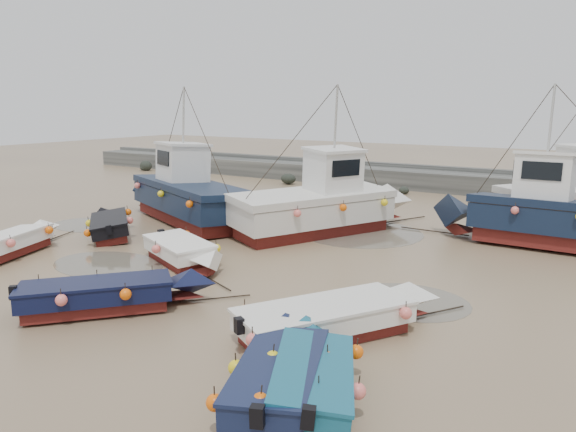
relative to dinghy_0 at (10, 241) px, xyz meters
name	(u,v)px	position (x,y,z in m)	size (l,w,h in m)	color
ground	(206,280)	(7.98, 1.60, -0.54)	(120.00, 120.00, 0.00)	#8E7857
seawall	(432,181)	(8.02, 23.59, 0.09)	(60.00, 4.92, 1.50)	slate
puddle_a	(108,264)	(3.96, 1.08, -0.54)	(4.31, 4.31, 0.01)	#615A4C
puddle_b	(407,301)	(14.05, 3.13, -0.54)	(3.56, 3.56, 0.01)	#615A4C
puddle_c	(91,225)	(-1.86, 5.01, -0.54)	(3.91, 3.91, 0.01)	#615A4C
puddle_d	(363,233)	(9.43, 10.13, -0.54)	(5.13, 5.13, 0.01)	#615A4C
dinghy_0	(10,241)	(0.00, 0.00, 0.00)	(2.94, 6.18, 1.43)	maroon
dinghy_1	(110,291)	(7.54, -1.81, 0.00)	(4.74, 5.23, 1.43)	maroon
dinghy_2	(311,369)	(14.38, -2.85, 0.02)	(2.97, 4.97, 1.43)	maroon
dinghy_3	(338,314)	(13.48, -0.01, 0.00)	(4.08, 6.06, 1.43)	maroon
dinghy_4	(111,222)	(0.54, 4.20, 0.01)	(4.93, 4.32, 1.43)	maroon
dinghy_5	(184,250)	(6.28, 2.43, 0.02)	(5.18, 2.96, 1.43)	maroon
dinghy_6	(283,367)	(13.87, -3.05, 0.02)	(2.80, 5.33, 1.43)	maroon
cabin_boat_0	(185,193)	(1.12, 8.13, 0.76)	(10.81, 6.28, 6.22)	maroon
cabin_boat_1	(324,202)	(7.97, 9.34, 0.79)	(5.74, 9.79, 6.22)	maroon
cabin_boat_2	(550,213)	(16.45, 11.84, 0.80)	(10.16, 3.15, 6.22)	maroon
person	(250,238)	(5.83, 6.87, -0.54)	(0.61, 0.40, 1.67)	#19243D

